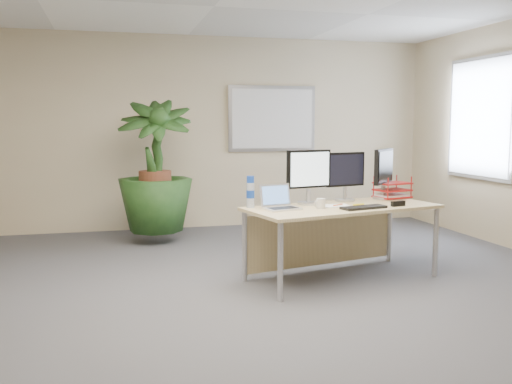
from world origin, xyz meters
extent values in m
plane|color=#45454A|center=(0.00, 0.00, 0.00)|extent=(8.00, 8.00, 0.00)
cube|color=tan|center=(0.00, 4.00, 1.35)|extent=(7.00, 0.04, 2.70)
cube|color=#AFAFB4|center=(1.20, 3.97, 1.55)|extent=(1.30, 0.03, 0.95)
cube|color=white|center=(1.20, 3.95, 1.55)|extent=(1.20, 0.01, 0.85)
cube|color=#AFAFB4|center=(3.47, 2.30, 1.55)|extent=(0.03, 1.30, 1.55)
cube|color=silver|center=(3.45, 2.30, 1.55)|extent=(0.01, 1.20, 1.45)
cube|color=tan|center=(1.02, 0.92, 0.69)|extent=(1.97, 1.17, 0.03)
cube|color=tan|center=(0.94, 1.27, 0.34)|extent=(1.70, 0.41, 0.56)
cylinder|color=#B2B3B7|center=(0.25, 0.40, 0.34)|extent=(0.05, 0.05, 0.68)
cylinder|color=#B2B3B7|center=(1.95, 0.79, 0.34)|extent=(0.05, 0.05, 0.68)
cylinder|color=#B2B3B7|center=(0.10, 1.06, 0.34)|extent=(0.05, 0.05, 0.68)
cylinder|color=#B2B3B7|center=(1.80, 1.45, 0.34)|extent=(0.05, 0.05, 0.68)
imported|color=#1A3D16|center=(-0.57, 3.05, 0.75)|extent=(0.94, 0.94, 1.50)
cylinder|color=#B2B3B7|center=(0.75, 1.12, 0.72)|extent=(0.21, 0.21, 0.02)
cylinder|color=#B2B3B7|center=(0.75, 1.12, 0.79)|extent=(0.04, 0.04, 0.13)
cube|color=black|center=(0.75, 1.12, 1.05)|extent=(0.47, 0.15, 0.36)
cube|color=white|center=(0.75, 1.09, 1.05)|extent=(0.42, 0.10, 0.32)
cylinder|color=#B2B3B7|center=(1.18, 1.24, 0.72)|extent=(0.20, 0.20, 0.02)
cylinder|color=#B2B3B7|center=(1.18, 1.24, 0.79)|extent=(0.04, 0.04, 0.12)
cube|color=black|center=(1.18, 1.24, 1.03)|extent=(0.44, 0.14, 0.34)
cube|color=black|center=(1.19, 1.22, 1.03)|extent=(0.39, 0.09, 0.30)
cylinder|color=#B2B3B7|center=(1.63, 1.31, 0.72)|extent=(0.21, 0.21, 0.02)
cylinder|color=#B2B3B7|center=(1.63, 1.31, 0.79)|extent=(0.04, 0.04, 0.13)
cube|color=black|center=(1.63, 1.31, 1.05)|extent=(0.36, 0.36, 0.36)
cube|color=black|center=(1.65, 1.29, 1.05)|extent=(0.30, 0.30, 0.32)
cube|color=silver|center=(0.41, 0.85, 0.72)|extent=(0.35, 0.28, 0.02)
cube|color=black|center=(0.41, 0.84, 0.73)|extent=(0.29, 0.20, 0.00)
cube|color=silver|center=(0.37, 0.98, 0.83)|extent=(0.31, 0.12, 0.20)
cube|color=#5283D3|center=(0.38, 0.98, 0.83)|extent=(0.27, 0.10, 0.17)
cube|color=black|center=(1.14, 0.72, 0.72)|extent=(0.46, 0.24, 0.02)
cylinder|color=silver|center=(0.77, 0.83, 0.75)|extent=(0.08, 0.08, 0.09)
torus|color=silver|center=(0.72, 0.83, 0.75)|extent=(0.06, 0.03, 0.06)
cube|color=white|center=(0.95, 0.91, 0.71)|extent=(0.26, 0.20, 0.01)
cylinder|color=#DA5118|center=(0.97, 0.90, 0.72)|extent=(0.12, 0.08, 0.01)
cylinder|color=yellow|center=(1.19, 0.93, 0.72)|extent=(0.12, 0.04, 0.02)
cylinder|color=#ACB8CA|center=(0.15, 1.04, 0.82)|extent=(0.07, 0.07, 0.23)
cylinder|color=#1741B0|center=(0.15, 1.04, 0.97)|extent=(0.07, 0.07, 0.06)
cylinder|color=#1741B0|center=(0.15, 1.04, 0.83)|extent=(0.08, 0.08, 0.07)
cube|color=#B11815|center=(1.75, 1.32, 0.72)|extent=(0.39, 0.33, 0.02)
cube|color=#B11815|center=(1.75, 1.32, 0.80)|extent=(0.39, 0.33, 0.02)
cube|color=#B11815|center=(1.75, 1.32, 0.87)|extent=(0.39, 0.33, 0.02)
cube|color=white|center=(1.75, 1.32, 0.74)|extent=(0.35, 0.29, 0.02)
cube|color=black|center=(1.53, 0.78, 0.73)|extent=(0.15, 0.07, 0.05)
camera|label=1|loc=(-1.10, -4.05, 1.49)|focal=40.00mm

